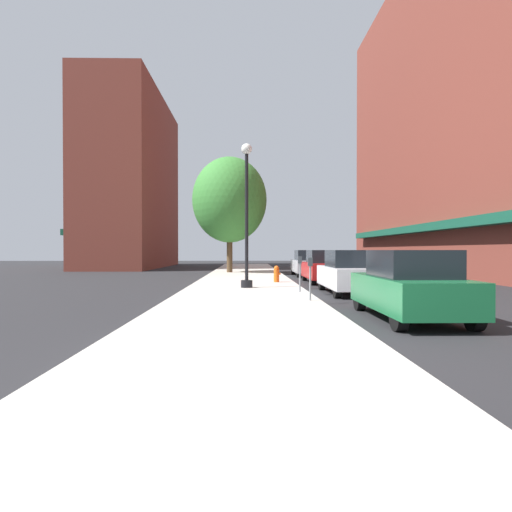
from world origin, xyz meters
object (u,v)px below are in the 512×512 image
object	(u,v)px
car_silver	(308,263)
lamppost	(247,212)
car_red	(324,267)
parking_meter_far	(310,273)
fire_hydrant	(277,274)
parking_meter_near	(300,269)
car_white	(350,273)
car_green	(409,286)
tree_near	(230,200)

from	to	relation	value
car_silver	lamppost	bearing A→B (deg)	-109.85
lamppost	car_red	world-z (taller)	lamppost
car_silver	parking_meter_far	bearing A→B (deg)	-96.25
fire_hydrant	parking_meter_near	world-z (taller)	parking_meter_near
car_white	parking_meter_near	bearing A→B (deg)	-165.35
car_silver	car_green	bearing A→B (deg)	-88.80
car_green	car_white	distance (m)	6.28
car_white	fire_hydrant	bearing A→B (deg)	117.52
car_red	car_silver	distance (m)	5.98
lamppost	tree_near	size ratio (longest dim) A/B	0.74
fire_hydrant	parking_meter_far	size ratio (longest dim) A/B	0.60
car_green	car_silver	distance (m)	17.93
parking_meter_near	car_green	world-z (taller)	car_green
parking_meter_near	tree_near	distance (m)	15.73
car_green	car_white	size ratio (longest dim) A/B	1.00
lamppost	car_green	xyz separation A→B (m)	(3.90, -7.79, -2.39)
fire_hydrant	car_silver	distance (m)	7.44
car_white	car_green	bearing A→B (deg)	-90.56
lamppost	tree_near	distance (m)	12.99
parking_meter_near	parking_meter_far	bearing A→B (deg)	-90.00
tree_near	car_silver	distance (m)	7.21
fire_hydrant	car_white	bearing A→B (deg)	-61.92
car_green	car_red	xyz separation A→B (m)	(0.00, 11.95, 0.00)
lamppost	parking_meter_near	world-z (taller)	lamppost
car_white	car_silver	size ratio (longest dim) A/B	1.00
car_white	car_red	size ratio (longest dim) A/B	1.00
parking_meter_near	tree_near	bearing A→B (deg)	102.06
parking_meter_near	car_silver	size ratio (longest dim) A/B	0.30
parking_meter_near	tree_near	size ratio (longest dim) A/B	0.16
tree_near	car_white	xyz separation A→B (m)	(5.12, -14.30, -4.33)
tree_near	car_red	xyz separation A→B (m)	(5.12, -8.63, -4.33)
fire_hydrant	car_silver	world-z (taller)	car_silver
car_green	car_silver	size ratio (longest dim) A/B	1.00
parking_meter_near	car_red	size ratio (longest dim) A/B	0.30
lamppost	parking_meter_far	bearing A→B (deg)	-67.70
car_white	car_red	bearing A→B (deg)	89.44
car_white	car_red	world-z (taller)	same
lamppost	car_green	world-z (taller)	lamppost
parking_meter_far	car_silver	size ratio (longest dim) A/B	0.30
fire_hydrant	tree_near	world-z (taller)	tree_near
parking_meter_far	lamppost	bearing A→B (deg)	112.30
parking_meter_far	car_white	xyz separation A→B (m)	(1.95, 3.25, -0.14)
lamppost	car_white	bearing A→B (deg)	-21.11
car_green	car_white	world-z (taller)	same
car_green	car_white	bearing A→B (deg)	88.66
lamppost	fire_hydrant	bearing A→B (deg)	65.44
parking_meter_far	tree_near	size ratio (longest dim) A/B	0.16
parking_meter_near	car_silver	bearing A→B (deg)	80.90
fire_hydrant	car_silver	xyz separation A→B (m)	(2.47, 7.01, 0.29)
fire_hydrant	tree_near	distance (m)	11.03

